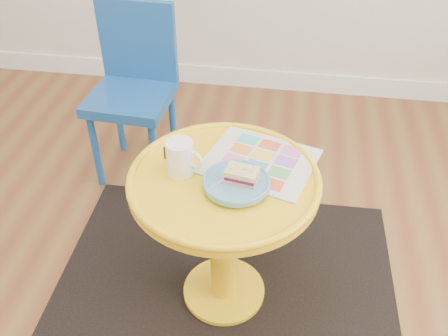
# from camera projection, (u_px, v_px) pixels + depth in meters

# --- Properties ---
(rug) EXTENTS (1.32, 1.12, 0.01)m
(rug) POSITION_uv_depth(u_px,v_px,m) (224.00, 292.00, 1.92)
(rug) COLOR black
(rug) RESTS_ON ground
(side_table) EXTENTS (0.61, 0.61, 0.58)m
(side_table) POSITION_uv_depth(u_px,v_px,m) (224.00, 215.00, 1.66)
(side_table) COLOR yellow
(side_table) RESTS_ON ground
(chair) EXTENTS (0.38, 0.38, 0.81)m
(chair) POSITION_uv_depth(u_px,v_px,m) (134.00, 81.00, 2.27)
(chair) COLOR #174C95
(chair) RESTS_ON ground
(newspaper) EXTENTS (0.41, 0.37, 0.01)m
(newspaper) POSITION_uv_depth(u_px,v_px,m) (260.00, 161.00, 1.62)
(newspaper) COLOR silver
(newspaper) RESTS_ON side_table
(mug) EXTENTS (0.12, 0.09, 0.11)m
(mug) POSITION_uv_depth(u_px,v_px,m) (181.00, 157.00, 1.54)
(mug) COLOR white
(mug) RESTS_ON side_table
(plate) EXTENTS (0.20, 0.20, 0.02)m
(plate) POSITION_uv_depth(u_px,v_px,m) (236.00, 183.00, 1.51)
(plate) COLOR #5995BC
(plate) RESTS_ON newspaper
(cake_slice) EXTENTS (0.10, 0.08, 0.04)m
(cake_slice) POSITION_uv_depth(u_px,v_px,m) (242.00, 175.00, 1.49)
(cake_slice) COLOR #D3BC8C
(cake_slice) RESTS_ON plate
(fork) EXTENTS (0.10, 0.12, 0.00)m
(fork) POSITION_uv_depth(u_px,v_px,m) (226.00, 179.00, 1.51)
(fork) COLOR silver
(fork) RESTS_ON plate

